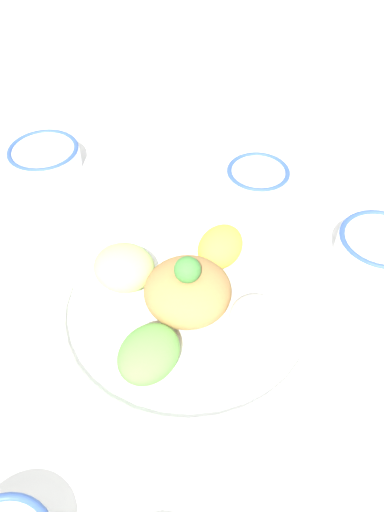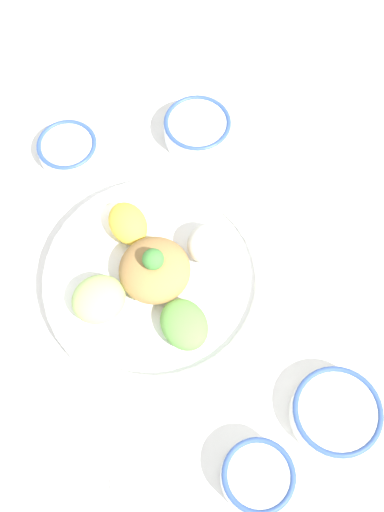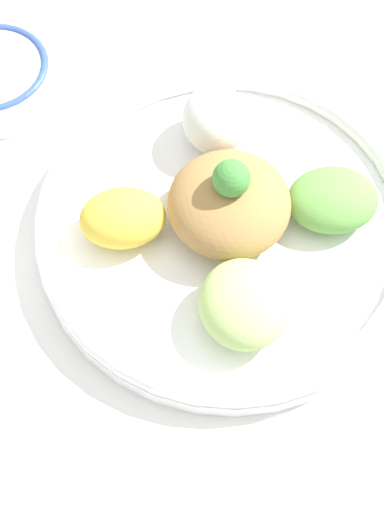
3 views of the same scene
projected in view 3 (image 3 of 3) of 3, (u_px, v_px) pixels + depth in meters
ground_plane at (200, 259)px, 0.61m from camera, size 2.40×2.40×0.00m
salad_platter at (228, 219)px, 0.60m from camera, size 0.33×0.33×0.10m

